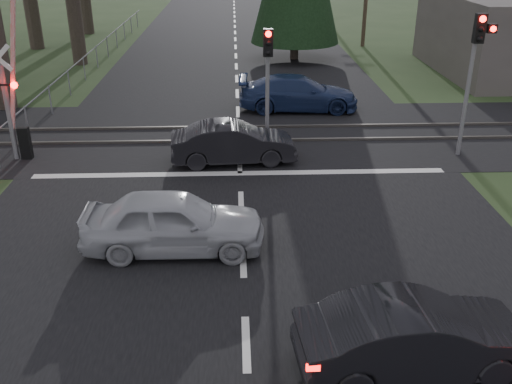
{
  "coord_description": "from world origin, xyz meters",
  "views": [
    {
      "loc": [
        -0.15,
        -8.46,
        6.98
      ],
      "look_at": [
        0.34,
        3.94,
        1.3
      ],
      "focal_mm": 40.0,
      "sensor_mm": 36.0,
      "label": 1
    }
  ],
  "objects_px": {
    "silver_car": "(174,222)",
    "blue_sedan": "(298,93)",
    "dark_hatchback": "(416,337)",
    "crossing_signal": "(13,99)",
    "traffic_signal_center": "(268,68)",
    "traffic_signal_right": "(476,58)",
    "dark_car_far": "(233,143)"
  },
  "relations": [
    {
      "from": "silver_car",
      "to": "blue_sedan",
      "type": "height_order",
      "value": "silver_car"
    },
    {
      "from": "dark_hatchback",
      "to": "crossing_signal",
      "type": "bearing_deg",
      "value": 38.66
    },
    {
      "from": "traffic_signal_center",
      "to": "dark_hatchback",
      "type": "height_order",
      "value": "traffic_signal_center"
    },
    {
      "from": "dark_hatchback",
      "to": "silver_car",
      "type": "height_order",
      "value": "silver_car"
    },
    {
      "from": "silver_car",
      "to": "crossing_signal",
      "type": "bearing_deg",
      "value": 42.76
    },
    {
      "from": "traffic_signal_center",
      "to": "blue_sedan",
      "type": "xyz_separation_m",
      "value": [
        1.58,
        4.56,
        -2.07
      ]
    },
    {
      "from": "crossing_signal",
      "to": "traffic_signal_right",
      "type": "xyz_separation_m",
      "value": [
        14.82,
        -0.31,
        1.26
      ]
    },
    {
      "from": "dark_car_far",
      "to": "traffic_signal_center",
      "type": "bearing_deg",
      "value": -43.24
    },
    {
      "from": "traffic_signal_right",
      "to": "blue_sedan",
      "type": "height_order",
      "value": "traffic_signal_right"
    },
    {
      "from": "dark_hatchback",
      "to": "silver_car",
      "type": "relative_size",
      "value": 0.96
    },
    {
      "from": "dark_car_far",
      "to": "crossing_signal",
      "type": "bearing_deg",
      "value": 80.86
    },
    {
      "from": "dark_hatchback",
      "to": "dark_car_far",
      "type": "xyz_separation_m",
      "value": [
        -3.09,
        9.96,
        -0.01
      ]
    },
    {
      "from": "traffic_signal_right",
      "to": "dark_hatchback",
      "type": "xyz_separation_m",
      "value": [
        -4.66,
        -10.24,
        -2.64
      ]
    },
    {
      "from": "dark_hatchback",
      "to": "dark_car_far",
      "type": "bearing_deg",
      "value": 11.97
    },
    {
      "from": "crossing_signal",
      "to": "traffic_signal_center",
      "type": "bearing_deg",
      "value": 6.15
    },
    {
      "from": "crossing_signal",
      "to": "blue_sedan",
      "type": "distance_m",
      "value": 11.34
    },
    {
      "from": "traffic_signal_right",
      "to": "crossing_signal",
      "type": "bearing_deg",
      "value": 178.79
    },
    {
      "from": "traffic_signal_right",
      "to": "blue_sedan",
      "type": "xyz_separation_m",
      "value": [
        -4.97,
        5.76,
        -2.58
      ]
    },
    {
      "from": "traffic_signal_center",
      "to": "blue_sedan",
      "type": "bearing_deg",
      "value": 70.87
    },
    {
      "from": "dark_hatchback",
      "to": "blue_sedan",
      "type": "height_order",
      "value": "blue_sedan"
    },
    {
      "from": "blue_sedan",
      "to": "silver_car",
      "type": "bearing_deg",
      "value": 163.0
    },
    {
      "from": "dark_hatchback",
      "to": "silver_car",
      "type": "distance_m",
      "value": 6.26
    },
    {
      "from": "blue_sedan",
      "to": "dark_car_far",
      "type": "bearing_deg",
      "value": 158.12
    },
    {
      "from": "traffic_signal_right",
      "to": "silver_car",
      "type": "bearing_deg",
      "value": -147.18
    },
    {
      "from": "dark_hatchback",
      "to": "traffic_signal_center",
      "type": "bearing_deg",
      "value": 4.11
    },
    {
      "from": "dark_hatchback",
      "to": "dark_car_far",
      "type": "height_order",
      "value": "dark_hatchback"
    },
    {
      "from": "traffic_signal_center",
      "to": "silver_car",
      "type": "xyz_separation_m",
      "value": [
        -2.63,
        -7.12,
        -2.07
      ]
    },
    {
      "from": "traffic_signal_right",
      "to": "dark_car_far",
      "type": "height_order",
      "value": "traffic_signal_right"
    },
    {
      "from": "dark_hatchback",
      "to": "silver_car",
      "type": "xyz_separation_m",
      "value": [
        -4.52,
        4.33,
        0.06
      ]
    },
    {
      "from": "traffic_signal_right",
      "to": "blue_sedan",
      "type": "distance_m",
      "value": 8.03
    },
    {
      "from": "traffic_signal_right",
      "to": "traffic_signal_center",
      "type": "relative_size",
      "value": 1.15
    },
    {
      "from": "dark_hatchback",
      "to": "blue_sedan",
      "type": "xyz_separation_m",
      "value": [
        -0.31,
        16.01,
        0.05
      ]
    }
  ]
}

